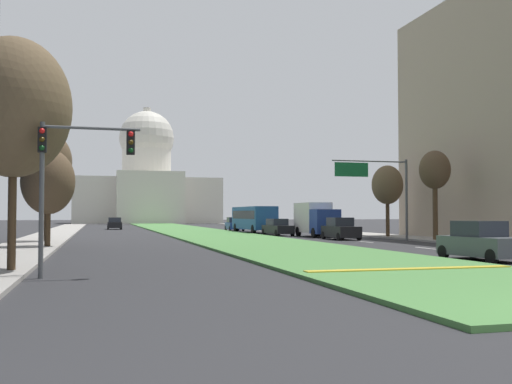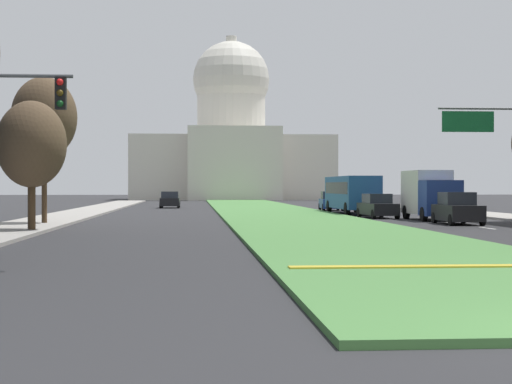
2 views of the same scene
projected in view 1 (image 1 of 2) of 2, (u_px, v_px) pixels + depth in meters
ground_plane at (186, 231)px, 74.71m from camera, size 288.13×288.13×0.00m
grass_median at (195, 232)px, 68.40m from camera, size 8.94×117.87×0.14m
median_curb_nose at (411, 269)px, 21.01m from camera, size 8.05×0.50×0.04m
lane_dashes_right at (339, 239)px, 49.50m from camera, size 0.16×50.26×0.01m
sidewalk_left at (53, 235)px, 58.12m from camera, size 4.00×117.87×0.15m
sidewalk_right at (337, 232)px, 66.04m from camera, size 4.00×117.87×0.15m
capitol_building at (147, 185)px, 137.52m from camera, size 32.96×23.77×27.43m
traffic_light_near_left at (69, 164)px, 19.60m from camera, size 3.34×0.35×5.20m
overhead_guide_sign at (379, 182)px, 46.10m from camera, size 6.48×0.20×6.50m
street_tree_left_near at (14, 108)px, 20.94m from camera, size 4.05×4.05×8.49m
street_tree_left_mid at (48, 182)px, 36.24m from camera, size 3.26×3.26×6.18m
street_tree_right_mid at (435, 171)px, 45.29m from camera, size 2.40×2.40×7.07m
street_tree_left_far at (47, 162)px, 43.27m from camera, size 3.62×3.62×8.26m
street_tree_right_far at (387, 185)px, 52.14m from camera, size 2.78×2.78×6.48m
sedan_lead_stopped at (481, 242)px, 26.72m from camera, size 2.17×4.29×1.82m
sedan_midblock at (341, 229)px, 48.69m from camera, size 2.01×4.33×1.84m
sedan_distant at (278, 228)px, 57.70m from camera, size 2.08×4.75×1.67m
sedan_far_horizon at (234, 224)px, 74.57m from camera, size 2.10×4.43×1.73m
sedan_very_far at (115, 224)px, 81.11m from camera, size 1.98×4.30×1.66m
box_truck_delivery at (316, 219)px, 54.81m from camera, size 2.40×6.40×3.20m
city_bus at (254, 217)px, 65.97m from camera, size 2.62×11.00×2.95m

